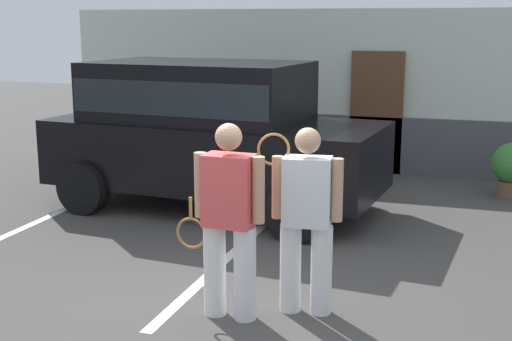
% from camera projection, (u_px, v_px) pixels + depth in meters
% --- Properties ---
extents(ground_plane, '(40.00, 40.00, 0.00)m').
position_uv_depth(ground_plane, '(229.00, 309.00, 6.35)').
color(ground_plane, '#423F3D').
extents(parking_stripe_0, '(0.12, 4.40, 0.01)m').
position_uv_depth(parking_stripe_0, '(20.00, 229.00, 8.76)').
color(parking_stripe_0, silver).
rests_on(parking_stripe_0, ground_plane).
extents(parking_stripe_1, '(0.12, 4.40, 0.01)m').
position_uv_depth(parking_stripe_1, '(233.00, 252.00, 7.89)').
color(parking_stripe_1, silver).
rests_on(parking_stripe_1, ground_plane).
extents(house_frontage, '(10.78, 0.40, 2.81)m').
position_uv_depth(house_frontage, '(356.00, 95.00, 12.10)').
color(house_frontage, silver).
rests_on(house_frontage, ground_plane).
extents(parked_suv, '(4.75, 2.50, 2.05)m').
position_uv_depth(parked_suv, '(208.00, 128.00, 9.57)').
color(parked_suv, black).
rests_on(parked_suv, ground_plane).
extents(tennis_player_man, '(0.90, 0.29, 1.75)m').
position_uv_depth(tennis_player_man, '(229.00, 219.00, 6.00)').
color(tennis_player_man, white).
rests_on(tennis_player_man, ground_plane).
extents(tennis_player_woman, '(0.77, 0.31, 1.70)m').
position_uv_depth(tennis_player_woman, '(306.00, 218.00, 6.11)').
color(tennis_player_woman, white).
rests_on(tennis_player_woman, ground_plane).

